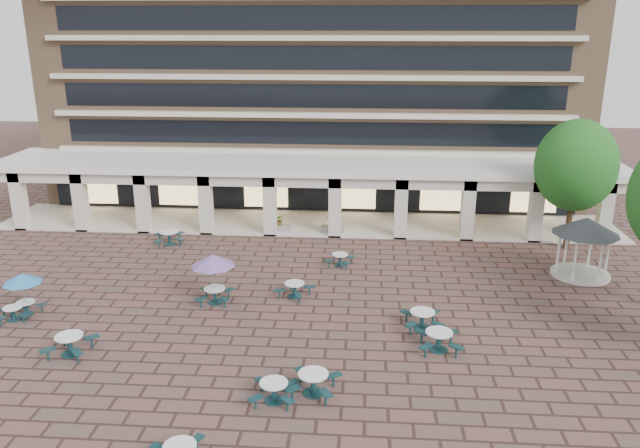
{
  "coord_description": "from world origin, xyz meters",
  "views": [
    {
      "loc": [
        3.99,
        -26.1,
        13.14
      ],
      "look_at": [
        1.84,
        3.0,
        3.81
      ],
      "focal_mm": 35.0,
      "sensor_mm": 36.0,
      "label": 1
    }
  ],
  "objects_px": {
    "planter_left": "(280,226)",
    "planter_right": "(332,225)",
    "picnic_table_1": "(274,390)",
    "gazebo": "(586,233)"
  },
  "relations": [
    {
      "from": "planter_left",
      "to": "planter_right",
      "type": "distance_m",
      "value": 3.5
    },
    {
      "from": "picnic_table_1",
      "to": "planter_right",
      "type": "height_order",
      "value": "planter_right"
    },
    {
      "from": "gazebo",
      "to": "planter_right",
      "type": "relative_size",
      "value": 2.35
    },
    {
      "from": "gazebo",
      "to": "planter_right",
      "type": "xyz_separation_m",
      "value": [
        -14.01,
        6.21,
        -1.88
      ]
    },
    {
      "from": "picnic_table_1",
      "to": "gazebo",
      "type": "relative_size",
      "value": 0.51
    },
    {
      "from": "planter_right",
      "to": "gazebo",
      "type": "bearing_deg",
      "value": -23.9
    },
    {
      "from": "picnic_table_1",
      "to": "gazebo",
      "type": "xyz_separation_m",
      "value": [
        15.08,
        13.2,
        2.0
      ]
    },
    {
      "from": "gazebo",
      "to": "planter_right",
      "type": "distance_m",
      "value": 15.44
    },
    {
      "from": "gazebo",
      "to": "planter_left",
      "type": "distance_m",
      "value": 18.69
    },
    {
      "from": "planter_left",
      "to": "planter_right",
      "type": "height_order",
      "value": "planter_right"
    }
  ]
}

